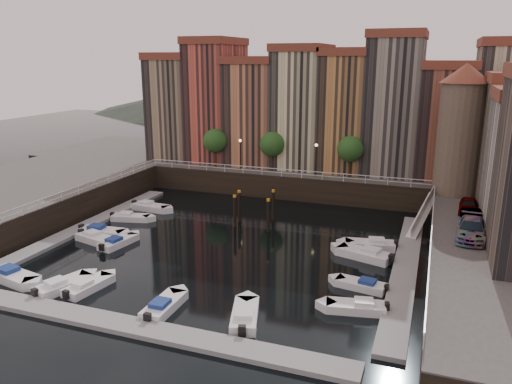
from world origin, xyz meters
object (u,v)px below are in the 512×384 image
at_px(car_c, 471,230).
at_px(boat_left_0, 13,276).
at_px(boat_left_2, 101,232).
at_px(mooring_pilings, 254,210).
at_px(car_b, 472,219).
at_px(corner_tower, 461,128).
at_px(gangway, 423,213).
at_px(boat_left_1, 96,238).
at_px(car_a, 468,207).

bearing_deg(car_c, boat_left_0, -153.17).
height_order(boat_left_0, boat_left_2, boat_left_0).
xyz_separation_m(mooring_pilings, car_b, (21.14, -2.08, 2.03)).
bearing_deg(car_c, corner_tower, 98.60).
distance_m(gangway, car_b, 7.81).
height_order(mooring_pilings, car_b, car_b).
height_order(boat_left_1, car_c, car_c).
distance_m(corner_tower, car_a, 9.63).
height_order(mooring_pilings, boat_left_0, mooring_pilings).
xyz_separation_m(corner_tower, boat_left_1, (-32.51, -18.93, -9.83)).
distance_m(boat_left_0, boat_left_2, 11.29).
xyz_separation_m(mooring_pilings, boat_left_0, (-13.35, -19.69, -1.26)).
xyz_separation_m(corner_tower, car_a, (1.10, -7.03, -6.50)).
xyz_separation_m(gangway, car_a, (4.00, -2.53, 1.78)).
bearing_deg(boat_left_2, corner_tower, 23.26).
relative_size(corner_tower, mooring_pilings, 3.13).
height_order(car_a, car_c, car_c).
height_order(mooring_pilings, boat_left_1, mooring_pilings).
distance_m(gangway, boat_left_2, 32.83).
relative_size(corner_tower, boat_left_0, 2.68).
height_order(boat_left_2, car_c, car_c).
bearing_deg(boat_left_1, car_a, 33.34).
bearing_deg(boat_left_0, boat_left_1, 97.00).
height_order(boat_left_1, boat_left_2, boat_left_2).
xyz_separation_m(mooring_pilings, boat_left_1, (-12.64, -10.15, -1.29)).
bearing_deg(corner_tower, gangway, -122.80).
bearing_deg(car_a, gangway, 151.36).
height_order(corner_tower, car_a, corner_tower).
bearing_deg(car_b, car_a, 86.45).
bearing_deg(boat_left_1, car_c, 21.41).
bearing_deg(car_a, boat_left_0, -144.36).
xyz_separation_m(corner_tower, car_b, (1.26, -10.87, -6.52)).
distance_m(gangway, car_c, 10.88).
bearing_deg(gangway, boat_left_0, -141.67).
relative_size(corner_tower, boat_left_2, 2.77).
xyz_separation_m(boat_left_1, car_a, (33.62, 11.90, 3.34)).
relative_size(mooring_pilings, car_a, 1.08).
bearing_deg(car_a, car_c, -87.03).
bearing_deg(corner_tower, boat_left_1, -149.79).
bearing_deg(boat_left_1, boat_left_2, 123.49).
xyz_separation_m(boat_left_0, boat_left_1, (0.71, 9.54, -0.03)).
bearing_deg(boat_left_0, corner_tower, 51.86).
distance_m(boat_left_2, car_c, 34.43).
xyz_separation_m(gangway, boat_left_2, (-30.24, -12.68, -1.54)).
bearing_deg(car_b, car_c, -99.82).
bearing_deg(car_b, gangway, 117.26).
bearing_deg(car_b, boat_left_0, -158.87).
relative_size(boat_left_0, boat_left_2, 1.03).
bearing_deg(corner_tower, boat_left_2, -152.59).
bearing_deg(boat_left_1, mooring_pilings, 52.62).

